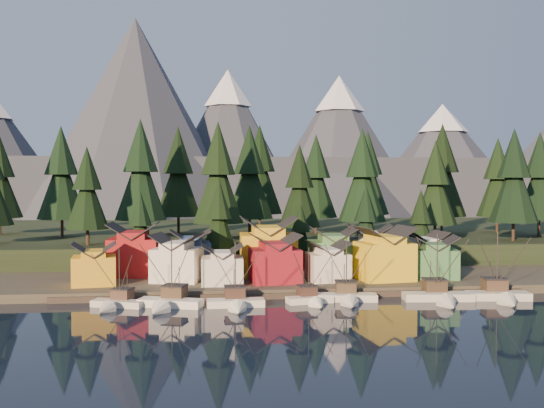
{
  "coord_description": "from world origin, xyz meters",
  "views": [
    {
      "loc": [
        -14.16,
        -85.06,
        19.4
      ],
      "look_at": [
        -2.05,
        30.0,
        15.36
      ],
      "focal_mm": 40.0,
      "sensor_mm": 36.0,
      "label": 1
    }
  ],
  "objects": [
    {
      "name": "ground",
      "position": [
        0.0,
        0.0,
        0.0
      ],
      "size": [
        500.0,
        500.0,
        0.0
      ],
      "primitive_type": "plane",
      "color": "black",
      "rests_on": "ground"
    },
    {
      "name": "shore_strip",
      "position": [
        0.0,
        40.0,
        0.75
      ],
      "size": [
        400.0,
        50.0,
        1.5
      ],
      "primitive_type": "cube",
      "color": "#3C372B",
      "rests_on": "ground"
    },
    {
      "name": "hillside",
      "position": [
        0.0,
        90.0,
        3.0
      ],
      "size": [
        420.0,
        100.0,
        6.0
      ],
      "primitive_type": "cube",
      "color": "black",
      "rests_on": "ground"
    },
    {
      "name": "dock",
      "position": [
        0.0,
        16.5,
        0.5
      ],
      "size": [
        80.0,
        4.0,
        1.0
      ],
      "primitive_type": "cube",
      "color": "#453A31",
      "rests_on": "ground"
    },
    {
      "name": "mountain_ridge",
      "position": [
        -4.2,
        213.59,
        26.06
      ],
      "size": [
        560.0,
        190.0,
        90.0
      ],
      "color": "#434856",
      "rests_on": "ground"
    },
    {
      "name": "boat_0",
      "position": [
        -28.6,
        10.2,
        1.94
      ],
      "size": [
        8.87,
        9.32,
        10.09
      ],
      "rotation": [
        0.0,
        0.0,
        -0.33
      ],
      "color": "beige",
      "rests_on": "ground"
    },
    {
      "name": "boat_1",
      "position": [
        -20.49,
        9.18,
        2.24
      ],
      "size": [
        10.82,
        11.31,
        11.87
      ],
      "rotation": [
        0.0,
        0.0,
        -0.3
      ],
      "color": "white",
      "rests_on": "ground"
    },
    {
      "name": "boat_2",
      "position": [
        -9.95,
        8.35,
        2.16
      ],
      "size": [
        9.27,
        10.07,
        11.15
      ],
      "rotation": [
        0.0,
        0.0,
        0.03
      ],
      "color": "white",
      "rests_on": "ground"
    },
    {
      "name": "boat_3",
      "position": [
        2.22,
        10.14,
        2.0
      ],
      "size": [
        7.98,
        8.5,
        9.94
      ],
      "rotation": [
        0.0,
        0.0,
        0.18
      ],
      "color": "white",
      "rests_on": "ground"
    },
    {
      "name": "boat_4",
      "position": [
        8.3,
        10.85,
        2.15
      ],
      "size": [
        10.23,
        10.96,
        11.41
      ],
      "rotation": [
        0.0,
        0.0,
        -0.11
      ],
      "color": "beige",
      "rests_on": "ground"
    },
    {
      "name": "boat_5",
      "position": [
        23.39,
        9.48,
        2.23
      ],
      "size": [
        11.89,
        12.79,
        12.35
      ],
      "rotation": [
        0.0,
        0.0,
        -0.08
      ],
      "color": "beige",
      "rests_on": "ground"
    },
    {
      "name": "boat_6",
      "position": [
        33.58,
        9.26,
        2.43
      ],
      "size": [
        10.74,
        11.46,
        12.56
      ],
      "rotation": [
        0.0,
        0.0,
        -0.12
      ],
      "color": "beige",
      "rests_on": "ground"
    },
    {
      "name": "house_front_0",
      "position": [
        -34.16,
        23.33,
        5.37
      ],
      "size": [
        8.3,
        7.96,
        7.37
      ],
      "rotation": [
        0.0,
        0.0,
        0.15
      ],
      "color": "gold",
      "rests_on": "shore_strip"
    },
    {
      "name": "house_front_1",
      "position": [
        -19.9,
        25.91,
        6.03
      ],
      "size": [
        9.92,
        9.67,
        8.62
      ],
      "rotation": [
        0.0,
        0.0,
        -0.23
      ],
      "color": "white",
      "rests_on": "shore_strip"
    },
    {
      "name": "house_front_2",
      "position": [
        -11.8,
        21.83,
        5.21
      ],
      "size": [
        7.22,
        7.28,
        7.05
      ],
      "rotation": [
        0.0,
        0.0,
        -0.0
      ],
      "color": "silver",
      "rests_on": "shore_strip"
    },
    {
      "name": "house_front_3",
      "position": [
        -2.3,
        22.84,
        6.08
      ],
      "size": [
        9.28,
        8.92,
        8.71
      ],
      "rotation": [
        0.0,
        0.0,
        0.09
      ],
      "color": "maroon",
      "rests_on": "shore_strip"
    },
    {
      "name": "house_front_4",
      "position": [
        7.55,
        23.66,
        5.29
      ],
      "size": [
        7.67,
        8.18,
        7.22
      ],
      "rotation": [
        0.0,
        0.0,
        0.09
      ],
      "color": "silver",
      "rests_on": "shore_strip"
    },
    {
      "name": "house_front_5",
      "position": [
        18.13,
        23.39,
        6.67
      ],
      "size": [
        10.49,
        9.76,
        9.85
      ],
      "rotation": [
        0.0,
        0.0,
        0.14
      ],
      "color": "yellow",
      "rests_on": "shore_strip"
    },
    {
      "name": "house_front_6",
      "position": [
        28.31,
        24.66,
        5.68
      ],
      "size": [
        9.37,
        9.03,
        7.95
      ],
      "rotation": [
        0.0,
        0.0,
        -0.21
      ],
      "color": "#3E7342",
      "rests_on": "shore_strip"
    },
    {
      "name": "house_back_0",
      "position": [
        -28.57,
        33.54,
        6.83
      ],
      "size": [
        9.43,
        9.06,
        10.16
      ],
      "rotation": [
        0.0,
        0.0,
        -0.01
      ],
      "color": "maroon",
      "rests_on": "shore_strip"
    },
    {
      "name": "house_back_1",
      "position": [
        -17.71,
        33.68,
        6.06
      ],
      "size": [
        8.16,
        8.25,
        8.68
      ],
      "rotation": [
        0.0,
        0.0,
        0.06
      ],
      "color": "#33497A",
      "rests_on": "shore_strip"
    },
    {
      "name": "house_back_2",
      "position": [
        -2.64,
        31.83,
        7.44
      ],
      "size": [
        10.75,
        9.89,
        11.3
      ],
      "rotation": [
        0.0,
        0.0,
        -0.01
      ],
      "color": "gold",
      "rests_on": "shore_strip"
    },
    {
      "name": "house_back_3",
      "position": [
        10.04,
        31.0,
        6.45
      ],
      "size": [
        9.7,
        8.73,
        9.43
      ],
      "rotation": [
        0.0,
        0.0,
        -0.05
      ],
      "color": "#4B7E44",
      "rests_on": "shore_strip"
    },
    {
      "name": "house_back_4",
      "position": [
        18.12,
        34.22,
        6.49
      ],
      "size": [
        10.29,
        10.02,
        9.51
      ],
      "rotation": [
        0.0,
        0.0,
        -0.21
      ],
      "color": "beige",
      "rests_on": "shore_strip"
    },
    {
      "name": "house_back_5",
      "position": [
        28.74,
        31.21,
        5.82
      ],
      "size": [
        7.75,
        7.83,
        8.23
      ],
      "rotation": [
        0.0,
        0.0,
        0.06
      ],
      "color": "silver",
      "rests_on": "shore_strip"
    },
    {
      "name": "tree_hill_1",
      "position": [
        -50.0,
        68.0,
        21.02
      ],
      "size": [
        11.8,
        11.8,
        27.48
      ],
      "color": "#332319",
      "rests_on": "hillside"
    },
    {
      "name": "tree_hill_2",
      "position": [
        -40.0,
        48.0,
        17.63
      ],
      "size": [
        9.14,
        9.14,
        21.28
      ],
      "color": "#332319",
      "rests_on": "hillside"
    },
    {
      "name": "tree_hill_3",
      "position": [
        -30.0,
        60.0,
        21.61
      ],
      "size": [
        12.26,
        12.26,
        28.55
      ],
      "color": "#332319",
      "rests_on": "hillside"
    },
    {
      "name": "tree_hill_4",
      "position": [
        -22.0,
        75.0,
        21.43
      ],
      "size": [
        12.11,
        12.11,
        28.22
      ],
      "color": "#332319",
      "rests_on": "hillside"
    },
    {
      "name": "tree_hill_5",
      "position": [
        -12.0,
        50.0,
        20.82
      ],
      "size": [
        11.64,
        11.64,
        27.11
      ],
      "color": "#332319",
      "rests_on": "hillside"
    },
    {
      "name": "tree_hill_6",
      "position": [
        -4.0,
        65.0,
        21.21
      ],
      "size": [
        11.95,
        11.95,
        27.83
      ],
      "color": "#332319",
      "rests_on": "hillside"
    },
    {
      "name": "tree_hill_7",
      "position": [
        6.0,
        48.0,
        18.0
      ],
      "size": [
        9.43,
        9.43,
        21.97
      ],
      "color": "#332319",
      "rests_on": "hillside"
    },
    {
      "name": "tree_hill_8",
      "position": [
        14.0,
        72.0,
        20.31
      ],
      "size": [
        11.24,
        11.24,
        26.18
      ],
      "color": "#332319",
      "rests_on": "hillside"
    },
    {
      "name": "tree_hill_9",
      "position": [
        22.0,
        55.0,
        20.38
      ],
      "size": [
        11.29,
        11.29,
        26.31
      ],
      "color": "#332319",
      "rests_on": "hillside"
    },
    {
      "name": "tree_hill_10",
      "position": [
        30.0,
        80.0,
        21.31
      ],
      "size": [
        12.02,
        12.02,
        28.0
      ],
      "color": "#332319",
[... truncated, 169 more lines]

